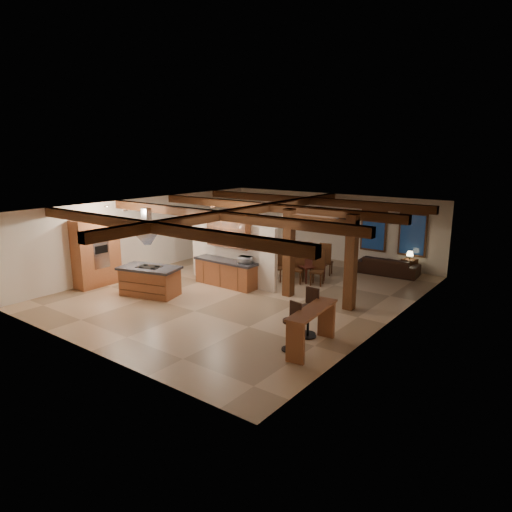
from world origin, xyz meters
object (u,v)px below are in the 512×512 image
(kitchen_island, at_px, (150,281))
(bar_counter, at_px, (312,322))
(sofa, at_px, (388,266))
(dining_table, at_px, (302,270))

(kitchen_island, bearing_deg, bar_counter, -3.96)
(kitchen_island, bearing_deg, sofa, 53.89)
(sofa, bearing_deg, bar_counter, 94.06)
(dining_table, height_order, sofa, sofa)
(bar_counter, bearing_deg, kitchen_island, 176.04)
(sofa, distance_m, bar_counter, 7.82)
(kitchen_island, relative_size, bar_counter, 1.09)
(kitchen_island, xyz_separation_m, bar_counter, (6.44, -0.45, 0.20))
(dining_table, bearing_deg, sofa, 69.39)
(kitchen_island, xyz_separation_m, dining_table, (2.92, 4.88, -0.19))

